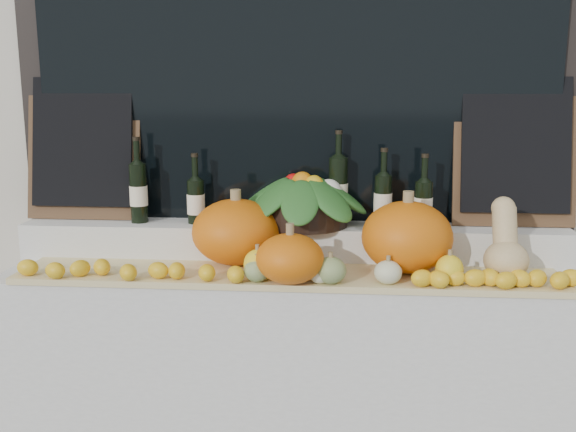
{
  "coord_description": "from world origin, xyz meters",
  "views": [
    {
      "loc": [
        0.2,
        -0.98,
        1.62
      ],
      "look_at": [
        0.0,
        1.45,
        1.12
      ],
      "focal_mm": 40.0,
      "sensor_mm": 36.0,
      "label": 1
    }
  ],
  "objects": [
    {
      "name": "straw_bedding",
      "position": [
        0.0,
        1.4,
        0.89
      ],
      "size": [
        2.1,
        0.32,
        0.02
      ],
      "primitive_type": "cube",
      "color": "tan",
      "rests_on": "display_sill"
    },
    {
      "name": "wine_bottle_far_left",
      "position": [
        -0.66,
        1.66,
        1.17
      ],
      "size": [
        0.08,
        0.08,
        0.37
      ],
      "color": "black",
      "rests_on": "rear_tier"
    },
    {
      "name": "chalkboard_left",
      "position": [
        -0.92,
        1.74,
        1.36
      ],
      "size": [
        0.5,
        0.14,
        0.61
      ],
      "rotation": [
        -0.19,
        0.0,
        0.0
      ],
      "color": "#4C331E",
      "rests_on": "rear_tier"
    },
    {
      "name": "lemon_heap",
      "position": [
        0.0,
        1.29,
        0.94
      ],
      "size": [
        2.2,
        0.16,
        0.06
      ],
      "primitive_type": null,
      "color": "yellow",
      "rests_on": "straw_bedding"
    },
    {
      "name": "wine_bottle_tall",
      "position": [
        0.19,
        1.7,
        1.18
      ],
      "size": [
        0.08,
        0.08,
        0.39
      ],
      "color": "black",
      "rests_on": "rear_tier"
    },
    {
      "name": "butternut_squash",
      "position": [
        0.82,
        1.4,
        1.02
      ],
      "size": [
        0.17,
        0.22,
        0.3
      ],
      "color": "tan",
      "rests_on": "straw_bedding"
    },
    {
      "name": "chalkboard_right",
      "position": [
        0.92,
        1.74,
        1.36
      ],
      "size": [
        0.5,
        0.14,
        0.61
      ],
      "rotation": [
        -0.19,
        0.0,
        0.0
      ],
      "color": "#4C331E",
      "rests_on": "rear_tier"
    },
    {
      "name": "pumpkin_left",
      "position": [
        -0.22,
        1.52,
        1.04
      ],
      "size": [
        0.45,
        0.45,
        0.27
      ],
      "primitive_type": "ellipsoid",
      "rotation": [
        0.0,
        0.0,
        0.31
      ],
      "color": "orange",
      "rests_on": "straw_bedding"
    },
    {
      "name": "pumpkin_right",
      "position": [
        0.46,
        1.46,
        1.04
      ],
      "size": [
        0.37,
        0.37,
        0.28
      ],
      "primitive_type": "ellipsoid",
      "rotation": [
        0.0,
        0.0,
        0.04
      ],
      "color": "orange",
      "rests_on": "straw_bedding"
    },
    {
      "name": "rear_tier",
      "position": [
        0.0,
        1.68,
        0.96
      ],
      "size": [
        2.3,
        0.25,
        0.16
      ],
      "primitive_type": "cube",
      "color": "silver",
      "rests_on": "display_sill"
    },
    {
      "name": "pumpkin_center",
      "position": [
        0.02,
        1.28,
        1.0
      ],
      "size": [
        0.25,
        0.25,
        0.18
      ],
      "primitive_type": "ellipsoid",
      "rotation": [
        0.0,
        0.0,
        -0.0
      ],
      "color": "orange",
      "rests_on": "straw_bedding"
    },
    {
      "name": "display_sill",
      "position": [
        0.0,
        1.52,
        0.44
      ],
      "size": [
        2.3,
        0.55,
        0.88
      ],
      "primitive_type": "cube",
      "color": "silver",
      "rests_on": "ground"
    },
    {
      "name": "produce_bowl",
      "position": [
        0.04,
        1.66,
        1.15
      ],
      "size": [
        0.58,
        0.58,
        0.24
      ],
      "color": "black",
      "rests_on": "rear_tier"
    },
    {
      "name": "decorative_gourds",
      "position": [
        0.18,
        1.29,
        0.95
      ],
      "size": [
        0.81,
        0.15,
        0.14
      ],
      "color": "#305E1C",
      "rests_on": "straw_bedding"
    },
    {
      "name": "wine_bottle_near_right",
      "position": [
        0.38,
        1.67,
        1.15
      ],
      "size": [
        0.08,
        0.08,
        0.33
      ],
      "color": "black",
      "rests_on": "rear_tier"
    },
    {
      "name": "wine_bottle_far_right",
      "position": [
        0.54,
        1.63,
        1.14
      ],
      "size": [
        0.08,
        0.08,
        0.31
      ],
      "color": "black",
      "rests_on": "rear_tier"
    },
    {
      "name": "wine_bottle_near_left",
      "position": [
        -0.41,
        1.66,
        1.14
      ],
      "size": [
        0.08,
        0.08,
        0.3
      ],
      "color": "black",
      "rests_on": "rear_tier"
    }
  ]
}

